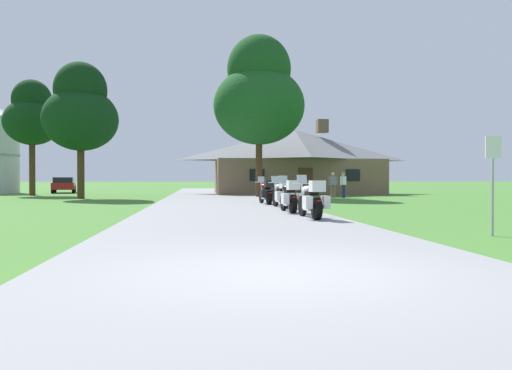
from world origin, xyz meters
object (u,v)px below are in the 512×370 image
object	(u,v)px
bystander_white_shirt_near_lodge	(343,183)
parked_red_suv_far_left	(64,184)
metal_signpost_roadside	(493,173)
motorcycle_black_second_in_row	(290,197)
motorcycle_white_nearest_to_camera	(312,200)
tree_by_lodge_front	(259,95)
motorcycle_red_farthest_in_row	(266,192)
tree_left_far	(32,116)
motorcycle_silver_third_in_row	(282,194)
bystander_gray_shirt_beside_signpost	(333,184)
tree_left_near	(81,111)

from	to	relation	value
bystander_white_shirt_near_lodge	parked_red_suv_far_left	distance (m)	25.80
metal_signpost_roadside	motorcycle_black_second_in_row	bearing A→B (deg)	113.93
motorcycle_white_nearest_to_camera	tree_by_lodge_front	size ratio (longest dim) A/B	0.19
metal_signpost_roadside	tree_by_lodge_front	size ratio (longest dim) A/B	0.20
motorcycle_white_nearest_to_camera	motorcycle_black_second_in_row	world-z (taller)	same
motorcycle_red_farthest_in_row	parked_red_suv_far_left	size ratio (longest dim) A/B	0.43
tree_left_far	motorcycle_silver_third_in_row	bearing A→B (deg)	-50.01
motorcycle_white_nearest_to_camera	bystander_white_shirt_near_lodge	xyz separation A→B (m)	(6.14, 17.09, 0.34)
metal_signpost_roadside	tree_left_far	distance (m)	34.62
tree_left_far	parked_red_suv_far_left	bearing A→B (deg)	86.22
bystander_white_shirt_near_lodge	bystander_gray_shirt_beside_signpost	world-z (taller)	bystander_white_shirt_near_lodge
bystander_gray_shirt_beside_signpost	tree_by_lodge_front	xyz separation A→B (m)	(-4.73, 1.39, 5.95)
motorcycle_red_farthest_in_row	tree_left_far	bearing A→B (deg)	128.08
motorcycle_black_second_in_row	motorcycle_red_farthest_in_row	bearing A→B (deg)	87.13
motorcycle_black_second_in_row	motorcycle_silver_third_in_row	world-z (taller)	same
tree_by_lodge_front	motorcycle_white_nearest_to_camera	bearing A→B (deg)	-92.19
parked_red_suv_far_left	motorcycle_red_farthest_in_row	bearing A→B (deg)	-67.93
bystander_gray_shirt_beside_signpost	tree_by_lodge_front	distance (m)	7.72
tree_left_far	bystander_gray_shirt_beside_signpost	bearing A→B (deg)	-19.14
metal_signpost_roadside	parked_red_suv_far_left	size ratio (longest dim) A/B	0.44
bystander_white_shirt_near_lodge	tree_left_near	distance (m)	17.44
motorcycle_red_farthest_in_row	parked_red_suv_far_left	xyz separation A→B (m)	(-15.21, 22.82, 0.17)
motorcycle_red_farthest_in_row	bystander_gray_shirt_beside_signpost	size ratio (longest dim) A/B	1.25
bystander_gray_shirt_beside_signpost	tree_left_far	distance (m)	23.08
motorcycle_black_second_in_row	bystander_gray_shirt_beside_signpost	world-z (taller)	bystander_gray_shirt_beside_signpost
metal_signpost_roadside	tree_left_far	world-z (taller)	tree_left_far
bystander_gray_shirt_beside_signpost	metal_signpost_roadside	distance (m)	21.48
bystander_white_shirt_near_lodge	motorcycle_white_nearest_to_camera	bearing A→B (deg)	36.58
motorcycle_red_farthest_in_row	bystander_white_shirt_near_lodge	distance (m)	10.66
tree_by_lodge_front	bystander_white_shirt_near_lodge	bearing A→B (deg)	-13.83
motorcycle_white_nearest_to_camera	motorcycle_silver_third_in_row	world-z (taller)	same
motorcycle_silver_third_in_row	tree_left_far	xyz separation A→B (m)	(-15.88, 18.93, 5.41)
motorcycle_red_farthest_in_row	metal_signpost_roadside	size ratio (longest dim) A/B	0.97
metal_signpost_roadside	tree_by_lodge_front	bearing A→B (deg)	95.62
metal_signpost_roadside	parked_red_suv_far_left	bearing A→B (deg)	117.22
motorcycle_white_nearest_to_camera	tree_left_far	size ratio (longest dim) A/B	0.24
metal_signpost_roadside	tree_left_far	size ratio (longest dim) A/B	0.24
bystander_gray_shirt_beside_signpost	tree_by_lodge_front	size ratio (longest dim) A/B	0.15
tree_by_lodge_front	metal_signpost_roadside	bearing A→B (deg)	-84.38
motorcycle_black_second_in_row	parked_red_suv_far_left	size ratio (longest dim) A/B	0.43
motorcycle_silver_third_in_row	tree_left_far	size ratio (longest dim) A/B	0.24
tree_by_lodge_front	motorcycle_red_farthest_in_row	bearing A→B (deg)	-95.01
tree_left_far	tree_by_lodge_front	world-z (taller)	tree_by_lodge_front
motorcycle_silver_third_in_row	metal_signpost_roadside	distance (m)	10.23
motorcycle_silver_third_in_row	bystander_gray_shirt_beside_signpost	bearing A→B (deg)	58.65
motorcycle_red_farthest_in_row	parked_red_suv_far_left	distance (m)	27.43
bystander_gray_shirt_beside_signpost	motorcycle_white_nearest_to_camera	bearing A→B (deg)	88.35
bystander_gray_shirt_beside_signpost	tree_left_far	xyz separation A→B (m)	(-21.26, 7.38, 5.09)
motorcycle_black_second_in_row	motorcycle_red_farthest_in_row	xyz separation A→B (m)	(-0.01, 5.82, 0.00)
motorcycle_black_second_in_row	bystander_white_shirt_near_lodge	size ratio (longest dim) A/B	1.24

